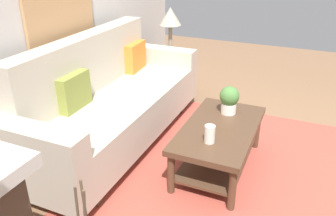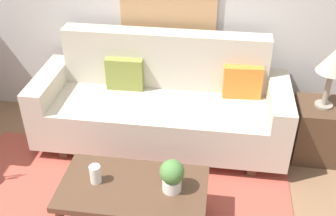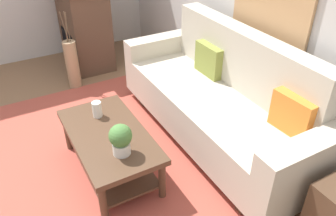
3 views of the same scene
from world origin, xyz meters
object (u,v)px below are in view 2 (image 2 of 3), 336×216
couch (161,105)px  potted_plant_tabletop (172,175)px  side_table (317,131)px  tabletop_vase (95,174)px  throw_pillow_olive (125,74)px  coffee_table (134,197)px  throw_pillow_orange (242,82)px  table_lamp (334,63)px

couch → potted_plant_tabletop: (0.25, -1.12, 0.14)m
couch → side_table: couch is taller
couch → tabletop_vase: 1.17m
side_table → throw_pillow_olive: bearing=176.0°
tabletop_vase → throw_pillow_olive: bearing=92.6°
coffee_table → side_table: bearing=36.3°
throw_pillow_orange → side_table: 0.85m
couch → throw_pillow_olive: 0.47m
throw_pillow_orange → coffee_table: 1.53m
coffee_table → table_lamp: table_lamp is taller
potted_plant_tabletop → side_table: (1.24, 1.12, -0.29)m
couch → coffee_table: couch is taller
tabletop_vase → table_lamp: 2.18m
coffee_table → table_lamp: size_ratio=1.93×
coffee_table → side_table: size_ratio=1.96×
throw_pillow_olive → tabletop_vase: 1.26m
throw_pillow_orange → coffee_table: throw_pillow_orange is taller
throw_pillow_olive → throw_pillow_orange: size_ratio=1.00×
couch → tabletop_vase: bearing=-106.0°
tabletop_vase → table_lamp: table_lamp is taller
couch → throw_pillow_orange: couch is taller
potted_plant_tabletop → side_table: potted_plant_tabletop is taller
throw_pillow_orange → side_table: bearing=-10.0°
throw_pillow_olive → side_table: throw_pillow_olive is taller
table_lamp → throw_pillow_orange: bearing=170.0°
throw_pillow_olive → tabletop_vase: size_ratio=2.45×
couch → coffee_table: bearing=-91.9°
throw_pillow_olive → coffee_table: throw_pillow_olive is taller
couch → throw_pillow_orange: (0.75, 0.12, 0.25)m
coffee_table → tabletop_vase: (-0.28, 0.01, 0.19)m
side_table → table_lamp: table_lamp is taller
side_table → coffee_table: bearing=-143.7°
couch → table_lamp: 1.59m
throw_pillow_olive → table_lamp: 1.90m
potted_plant_tabletop → throw_pillow_orange: bearing=68.2°
tabletop_vase → couch: bearing=74.0°
coffee_table → side_table: side_table is taller
throw_pillow_olive → coffee_table: bearing=-74.9°
tabletop_vase → table_lamp: bearing=31.6°
throw_pillow_orange → side_table: throw_pillow_orange is taller
table_lamp → side_table: bearing=-90.0°
throw_pillow_orange → table_lamp: (0.74, -0.13, 0.31)m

